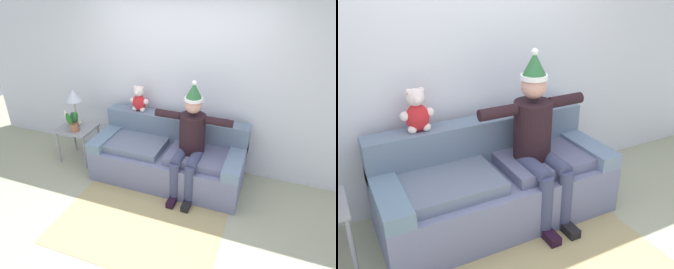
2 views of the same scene
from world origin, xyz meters
The scene contains 4 objects.
back_wall centered at (0.00, 1.55, 1.35)m, with size 7.00×0.10×2.70m, color silver.
couch centered at (0.00, 1.02, 0.34)m, with size 2.11×0.89×0.87m.
person_seated centered at (0.35, 0.86, 0.79)m, with size 1.02×0.77×1.54m.
teddy_bear centered at (-0.57, 1.30, 1.04)m, with size 0.29×0.17×0.38m.
Camera 2 is at (-1.27, -1.62, 2.12)m, focal length 39.80 mm.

